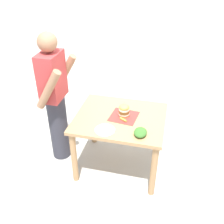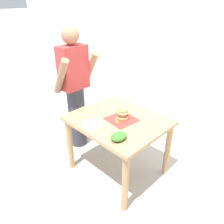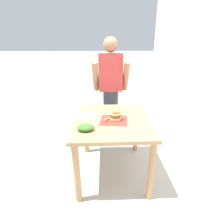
{
  "view_description": "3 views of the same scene",
  "coord_description": "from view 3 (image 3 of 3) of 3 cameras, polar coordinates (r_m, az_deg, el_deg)",
  "views": [
    {
      "loc": [
        -2.5,
        -0.51,
        2.46
      ],
      "look_at": [
        0.0,
        0.1,
        0.81
      ],
      "focal_mm": 42.0,
      "sensor_mm": 36.0,
      "label": 1
    },
    {
      "loc": [
        -1.58,
        -1.47,
        2.0
      ],
      "look_at": [
        0.0,
        0.1,
        0.81
      ],
      "focal_mm": 35.0,
      "sensor_mm": 36.0,
      "label": 2
    },
    {
      "loc": [
        -0.08,
        -1.9,
        1.59
      ],
      "look_at": [
        0.0,
        0.1,
        0.81
      ],
      "focal_mm": 28.0,
      "sensor_mm": 36.0,
      "label": 3
    }
  ],
  "objects": [
    {
      "name": "ground_plane",
      "position": [
        2.48,
        0.1,
        -18.47
      ],
      "size": [
        80.0,
        80.0,
        0.0
      ],
      "primitive_type": "plane",
      "color": "#ADAAA3"
    },
    {
      "name": "patio_table",
      "position": [
        2.13,
        0.11,
        -5.33
      ],
      "size": [
        0.89,
        1.05,
        0.76
      ],
      "color": "tan",
      "rests_on": "ground"
    },
    {
      "name": "serving_paper",
      "position": [
        2.04,
        0.57,
        -2.68
      ],
      "size": [
        0.34,
        0.34,
        0.0
      ],
      "primitive_type": "cube",
      "rotation": [
        0.0,
        0.0,
        -0.11
      ],
      "color": "red",
      "rests_on": "patio_table"
    },
    {
      "name": "sandwich",
      "position": [
        2.02,
        1.11,
        -0.66
      ],
      "size": [
        0.13,
        0.13,
        0.19
      ],
      "color": "gold",
      "rests_on": "serving_paper"
    },
    {
      "name": "pickle_spear",
      "position": [
        2.02,
        -1.91,
        -2.49
      ],
      "size": [
        0.07,
        0.09,
        0.02
      ],
      "primitive_type": "cylinder",
      "rotation": [
        0.0,
        1.57,
        1.0
      ],
      "color": "#8EA83D",
      "rests_on": "serving_paper"
    },
    {
      "name": "side_plate_with_forks",
      "position": [
        2.18,
        -7.98,
        -1.14
      ],
      "size": [
        0.22,
        0.22,
        0.02
      ],
      "color": "white",
      "rests_on": "patio_table"
    },
    {
      "name": "side_salad",
      "position": [
        1.82,
        -8.63,
        -5.01
      ],
      "size": [
        0.18,
        0.14,
        0.06
      ],
      "primitive_type": "ellipsoid",
      "color": "#386B28",
      "rests_on": "patio_table"
    },
    {
      "name": "diner_across_table",
      "position": [
        2.8,
        -0.44,
        6.84
      ],
      "size": [
        0.55,
        0.35,
        1.69
      ],
      "color": "#33333D",
      "rests_on": "ground"
    }
  ]
}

